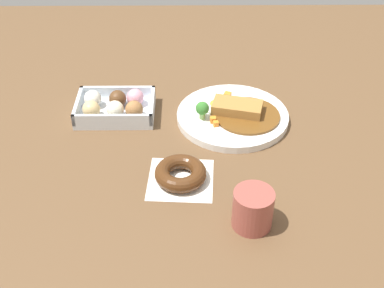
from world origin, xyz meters
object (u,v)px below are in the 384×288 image
object	(u,v)px
donut_box	(115,107)
chocolate_ring_donut	(181,174)
coffee_mug	(253,209)
curry_plate	(233,115)

from	to	relation	value
donut_box	chocolate_ring_donut	bearing A→B (deg)	-56.22
chocolate_ring_donut	coffee_mug	world-z (taller)	coffee_mug
donut_box	chocolate_ring_donut	xyz separation A→B (m)	(0.17, -0.25, -0.01)
curry_plate	coffee_mug	distance (m)	0.35
coffee_mug	chocolate_ring_donut	bearing A→B (deg)	136.94
coffee_mug	donut_box	bearing A→B (deg)	128.89
curry_plate	chocolate_ring_donut	xyz separation A→B (m)	(-0.13, -0.22, 0.00)
curry_plate	chocolate_ring_donut	bearing A→B (deg)	-119.82
curry_plate	coffee_mug	xyz separation A→B (m)	(0.01, -0.35, 0.03)
chocolate_ring_donut	coffee_mug	bearing A→B (deg)	-43.06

